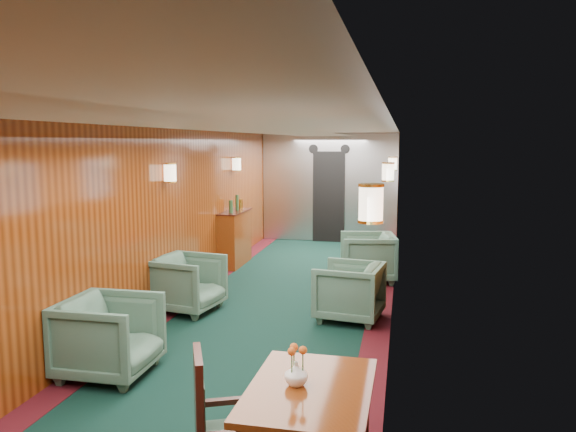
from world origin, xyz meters
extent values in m
plane|color=black|center=(0.00, 0.00, 0.00)|extent=(12.00, 12.00, 0.00)
cube|color=beige|center=(0.00, 0.00, 2.35)|extent=(3.00, 12.00, 0.10)
cube|color=beige|center=(0.00, 0.00, 2.36)|extent=(1.20, 12.00, 0.06)
cube|color=maroon|center=(0.00, 6.00, 1.20)|extent=(3.00, 0.10, 2.40)
cube|color=maroon|center=(-1.50, 0.00, 1.20)|extent=(0.10, 12.00, 2.40)
cube|color=maroon|center=(1.50, 0.00, 1.20)|extent=(0.10, 12.00, 2.40)
cube|color=#400C13|center=(-1.35, 0.00, 0.00)|extent=(0.30, 12.00, 0.01)
cube|color=#400C13|center=(1.35, 0.00, 0.00)|extent=(0.30, 12.00, 0.01)
cube|color=#BBBDC3|center=(0.00, 5.92, 1.20)|extent=(2.98, 0.12, 2.38)
cube|color=black|center=(0.00, 5.84, 1.00)|extent=(0.70, 0.06, 2.00)
cylinder|color=black|center=(-0.35, 5.85, 2.05)|extent=(0.20, 0.04, 0.20)
cylinder|color=black|center=(0.35, 5.85, 2.05)|extent=(0.20, 0.04, 0.20)
cube|color=#BABEC2|center=(1.49, -3.50, 1.45)|extent=(0.02, 1.10, 0.80)
cube|color=#4B6A70|center=(1.48, -3.50, 1.45)|extent=(0.01, 0.96, 0.66)
cube|color=#BABEC2|center=(1.49, -1.00, 1.45)|extent=(0.02, 1.10, 0.80)
cube|color=#4B6A70|center=(1.48, -1.00, 1.45)|extent=(0.01, 0.96, 0.66)
cube|color=#BABEC2|center=(1.49, 1.50, 1.45)|extent=(0.02, 1.10, 0.80)
cube|color=#4B6A70|center=(1.48, 1.50, 1.45)|extent=(0.01, 0.96, 0.66)
cube|color=#BABEC2|center=(1.49, 4.00, 1.45)|extent=(0.02, 1.10, 0.80)
cube|color=#4B6A70|center=(1.48, 4.00, 1.45)|extent=(0.01, 0.96, 0.66)
cylinder|color=#FEECC6|center=(1.40, -2.70, 1.80)|extent=(0.16, 0.16, 0.24)
cylinder|color=gold|center=(1.40, -2.70, 1.68)|extent=(0.17, 0.17, 0.02)
cylinder|color=#FEECC6|center=(-1.40, 0.50, 1.80)|extent=(0.16, 0.16, 0.24)
cylinder|color=gold|center=(-1.40, 0.50, 1.68)|extent=(0.17, 0.17, 0.02)
cylinder|color=#FEECC6|center=(1.40, 1.30, 1.80)|extent=(0.16, 0.16, 0.24)
cylinder|color=gold|center=(1.40, 1.30, 1.68)|extent=(0.17, 0.17, 0.02)
cylinder|color=#FEECC6|center=(-1.40, 3.50, 1.80)|extent=(0.16, 0.16, 0.24)
cylinder|color=gold|center=(-1.40, 3.50, 1.68)|extent=(0.17, 0.17, 0.02)
cylinder|color=#FEECC6|center=(1.40, 4.30, 1.80)|extent=(0.16, 0.16, 0.24)
cylinder|color=gold|center=(1.40, 4.30, 1.68)|extent=(0.17, 0.17, 0.02)
cube|color=maroon|center=(1.10, -3.30, 0.75)|extent=(0.73, 1.04, 0.04)
cylinder|color=#39140D|center=(0.82, -2.86, 0.36)|extent=(0.06, 0.06, 0.73)
cylinder|color=#39140D|center=(1.39, -2.86, 0.36)|extent=(0.06, 0.06, 0.73)
cube|color=#39140D|center=(0.45, -3.42, 0.70)|extent=(0.19, 0.36, 0.54)
cube|color=#1B3F32|center=(0.47, -3.41, 0.65)|extent=(0.13, 0.27, 0.32)
cube|color=#39140D|center=(0.56, -3.15, 0.56)|extent=(0.36, 0.19, 0.04)
cube|color=maroon|center=(-1.34, 3.14, 0.48)|extent=(0.32, 1.08, 0.97)
cube|color=#39140D|center=(-1.33, 3.14, 0.97)|extent=(0.34, 1.10, 0.02)
cylinder|color=#244826|center=(-1.32, 2.87, 1.09)|extent=(0.07, 0.07, 0.22)
cylinder|color=#244826|center=(-1.32, 3.25, 1.12)|extent=(0.06, 0.06, 0.28)
cylinder|color=gold|center=(-1.32, 3.46, 1.07)|extent=(0.08, 0.08, 0.18)
imported|color=white|center=(1.01, -3.30, 0.84)|extent=(0.17, 0.17, 0.15)
imported|color=#1B3F32|center=(-1.08, -1.75, 0.38)|extent=(0.83, 0.81, 0.76)
imported|color=#1B3F32|center=(-1.12, 0.32, 0.37)|extent=(0.94, 0.92, 0.74)
imported|color=#1B3F32|center=(0.98, 0.39, 0.36)|extent=(0.90, 0.88, 0.72)
imported|color=#1B3F32|center=(1.08, 2.41, 0.39)|extent=(0.97, 0.95, 0.77)
camera|label=1|loc=(1.61, -6.41, 2.20)|focal=35.00mm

